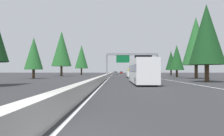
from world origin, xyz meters
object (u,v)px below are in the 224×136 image
sedan_mid_left (121,73)px  conifer_left_mid (62,49)px  pickup_distant_a (148,74)px  minivan_mid_right (131,74)px  conifer_right_foreground (207,34)px  box_truck_far_right (130,71)px  bus_near_center (141,71)px  conifer_right_near (196,41)px  conifer_right_mid (177,58)px  conifer_right_far (171,61)px  sign_gantry_overhead (133,58)px  sedan_near_right (115,73)px  sedan_far_left (116,73)px  conifer_left_near (34,53)px  conifer_left_far (82,57)px

sedan_mid_left → conifer_left_mid: (-67.51, 21.62, 8.35)m
pickup_distant_a → minivan_mid_right: (5.35, 3.30, 0.04)m
conifer_right_foreground → minivan_mid_right: bearing=28.1°
box_truck_far_right → bus_near_center: bearing=177.0°
conifer_right_near → conifer_right_mid: bearing=7.5°
conifer_right_foreground → conifer_right_near: (14.25, -3.97, 1.06)m
pickup_distant_a → conifer_right_far: 37.26m
sign_gantry_overhead → conifer_right_mid: conifer_right_mid is taller
conifer_right_foreground → conifer_right_far: conifer_right_foreground is taller
conifer_right_near → box_truck_far_right: bearing=10.5°
minivan_mid_right → box_truck_far_right: 52.31m
conifer_right_mid → sign_gantry_overhead: bearing=115.9°
pickup_distant_a → sedan_mid_left: 89.52m
sedan_near_right → bus_near_center: bearing=-177.2°
bus_near_center → box_truck_far_right: (75.92, -3.97, -0.11)m
sedan_far_left → box_truck_far_right: (-7.91, -7.23, 0.93)m
sedan_mid_left → pickup_distant_a: bearing=-177.9°
sedan_mid_left → conifer_left_mid: bearing=162.2°
bus_near_center → sedan_near_right: size_ratio=2.61×
conifer_right_foreground → conifer_right_far: (47.73, -7.48, -1.55)m
conifer_right_far → box_truck_far_right: bearing=30.9°
sign_gantry_overhead → conifer_right_mid: 13.82m
sign_gantry_overhead → conifer_left_near: bearing=102.5°
sedan_far_left → conifer_left_mid: 47.79m
conifer_right_foreground → conifer_right_far: size_ratio=1.27×
bus_near_center → sedan_far_left: (83.83, 3.26, -1.03)m
bus_near_center → conifer_right_near: conifer_right_near is taller
conifer_right_far → conifer_left_near: size_ratio=1.03×
conifer_right_near → conifer_right_far: conifer_right_near is taller
conifer_left_mid → pickup_distant_a: bearing=-131.4°
conifer_left_near → conifer_left_mid: size_ratio=0.61×
sign_gantry_overhead → conifer_left_mid: 28.41m
conifer_right_foreground → conifer_left_mid: 47.77m
minivan_mid_right → conifer_right_foreground: bearing=-151.9°
sedan_far_left → conifer_left_near: size_ratio=0.48×
minivan_mid_right → conifer_right_mid: bearing=-68.0°
sign_gantry_overhead → minivan_mid_right: size_ratio=2.54×
conifer_right_near → conifer_right_far: (33.48, -3.51, -2.61)m
pickup_distant_a → conifer_left_mid: size_ratio=0.38×
box_truck_far_right → minivan_mid_right: bearing=176.1°
box_truck_far_right → sedan_near_right: bearing=118.8°
sedan_mid_left → sedan_near_right: bearing=173.8°
conifer_left_near → pickup_distant_a: bearing=-89.0°
sign_gantry_overhead → bus_near_center: sign_gantry_overhead is taller
conifer_right_foreground → pickup_distant_a: bearing=26.6°
minivan_mid_right → conifer_left_mid: bearing=52.5°
minivan_mid_right → sedan_far_left: (60.10, 3.64, -0.27)m
sedan_near_right → conifer_right_foreground: 68.89m
conifer_right_foreground → conifer_right_far: bearing=-8.9°
sign_gantry_overhead → conifer_left_far: 42.08m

